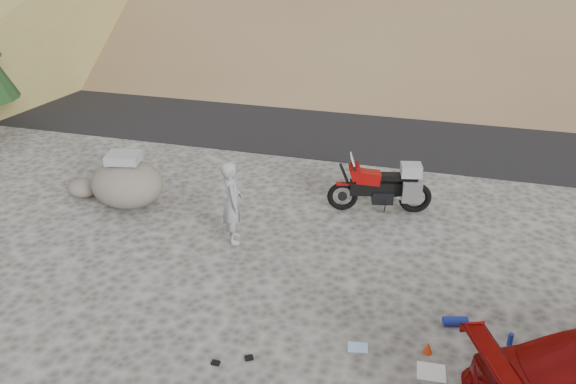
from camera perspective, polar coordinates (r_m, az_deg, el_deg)
name	(u,v)px	position (r m, az deg, el deg)	size (l,w,h in m)	color
ground	(308,278)	(10.68, 2.07, -8.77)	(140.00, 140.00, 0.00)	#464441
road	(373,122)	(18.64, 8.59, 7.02)	(120.00, 7.00, 0.05)	black
motorcycle	(385,187)	(12.84, 9.81, 0.48)	(2.34, 0.98, 1.41)	black
man	(234,239)	(11.89, -5.47, -4.82)	(0.65, 0.43, 1.78)	gray
boulder	(127,183)	(13.46, -16.02, 0.87)	(1.69, 1.44, 1.28)	#565149
small_rock	(83,188)	(14.37, -20.11, 0.41)	(0.92, 0.88, 0.44)	#565149
gear_white_cloth	(431,372)	(9.09, 14.36, -17.29)	(0.42, 0.37, 0.01)	white
gear_blue_mat	(455,321)	(9.97, 16.64, -12.46)	(0.16, 0.16, 0.40)	navy
gear_bottle	(510,340)	(9.84, 21.65, -13.77)	(0.08, 0.08, 0.23)	navy
gear_funnel	(428,348)	(9.33, 14.03, -15.09)	(0.15, 0.15, 0.20)	#BB320C
gear_glove_a	(216,363)	(9.01, -7.36, -16.84)	(0.13, 0.09, 0.04)	black
gear_glove_b	(249,358)	(9.04, -3.98, -16.45)	(0.13, 0.09, 0.04)	black
gear_blue_cloth	(358,347)	(9.28, 7.11, -15.39)	(0.32, 0.23, 0.01)	#9BC5F0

